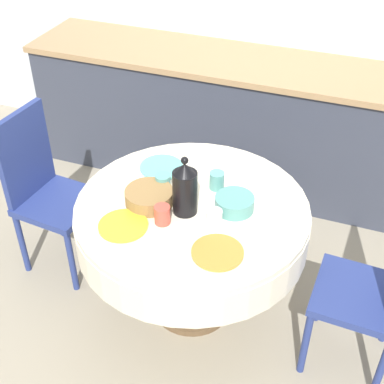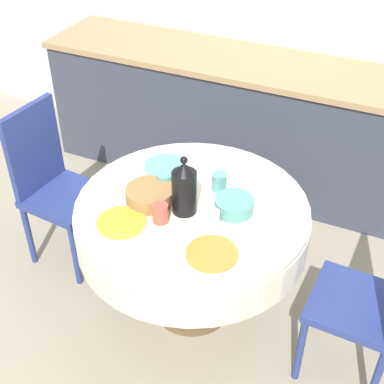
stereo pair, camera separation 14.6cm
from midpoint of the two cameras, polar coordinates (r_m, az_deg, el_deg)
name	(u,v)px [view 2 (the right image)]	position (r m, az deg, el deg)	size (l,w,h in m)	color
ground_plane	(192,305)	(3.09, 1.38, -12.00)	(12.00, 12.00, 0.00)	#9E937F
kitchen_counter	(271,127)	(3.78, 9.58, 6.82)	(3.24, 0.64, 0.92)	#383D4C
dining_table	(192,225)	(2.67, 1.57, -3.60)	(1.15, 1.15, 0.72)	brown
chair_left	(378,297)	(2.56, 20.78, -10.46)	(0.42, 0.42, 0.98)	navy
chair_right	(53,180)	(3.15, -13.37, 1.20)	(0.43, 0.43, 0.98)	navy
plate_near_left	(121,222)	(2.49, -5.88, -3.27)	(0.23, 0.23, 0.01)	yellow
cup_near_left	(160,213)	(2.46, -1.69, -2.33)	(0.07, 0.07, 0.09)	#CC4C3D
plate_near_right	(212,253)	(2.32, 3.94, -6.60)	(0.23, 0.23, 0.01)	orange
cup_near_right	(212,220)	(2.43, 3.82, -3.02)	(0.07, 0.07, 0.09)	white
plate_far_left	(166,166)	(2.84, -1.33, 2.76)	(0.23, 0.23, 0.01)	#60BCB7
cup_far_left	(165,182)	(2.66, -1.37, 1.06)	(0.07, 0.07, 0.09)	#5BA39E
plate_far_right	(258,188)	(2.71, 8.58, 0.35)	(0.23, 0.23, 0.01)	white
cup_far_right	(219,182)	(2.67, 4.45, 1.08)	(0.07, 0.07, 0.09)	#5BA39E
coffee_carafe	(184,188)	(2.47, 0.85, 0.38)	(0.12, 0.12, 0.31)	black
bread_basket	(150,195)	(2.59, -2.93, -0.36)	(0.23, 0.23, 0.07)	olive
fruit_bowl	(234,205)	(2.54, 6.16, -1.45)	(0.19, 0.19, 0.07)	#569993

